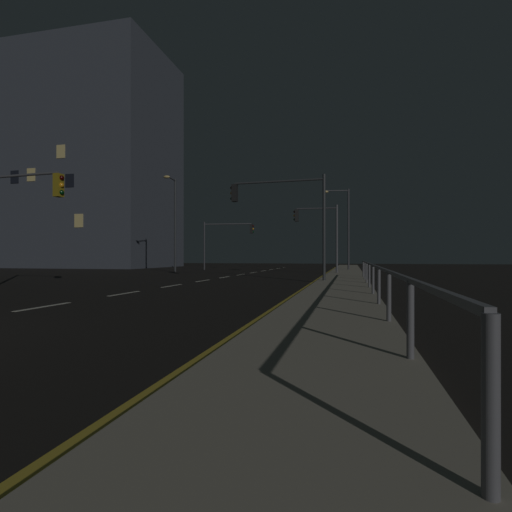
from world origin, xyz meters
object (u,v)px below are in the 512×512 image
(traffic_light_overhead_east, at_px, (227,235))
(street_lamp_mid_block, at_px, (344,221))
(street_lamp_median, at_px, (174,216))
(traffic_light_mid_right, at_px, (282,206))
(building_distant, at_px, (98,162))
(traffic_light_far_left, at_px, (318,225))
(traffic_light_mid_left, at_px, (22,204))

(traffic_light_overhead_east, xyz_separation_m, street_lamp_mid_block, (11.82, -0.23, 1.20))
(traffic_light_overhead_east, bearing_deg, street_lamp_median, -108.50)
(traffic_light_mid_right, distance_m, building_distant, 38.66)
(traffic_light_overhead_east, height_order, traffic_light_far_left, traffic_light_far_left)
(street_lamp_mid_block, xyz_separation_m, building_distant, (-31.29, 6.60, 8.81))
(traffic_light_far_left, xyz_separation_m, building_distant, (-29.43, 14.45, 9.80))
(street_lamp_median, xyz_separation_m, building_distant, (-17.01, 13.73, 8.70))
(traffic_light_mid_right, height_order, traffic_light_overhead_east, traffic_light_mid_right)
(street_lamp_median, bearing_deg, street_lamp_mid_block, 26.54)
(traffic_light_mid_left, height_order, street_lamp_median, street_lamp_median)
(traffic_light_mid_left, distance_m, building_distant, 37.77)
(traffic_light_mid_right, distance_m, traffic_light_mid_left, 12.15)
(traffic_light_overhead_east, height_order, street_lamp_mid_block, street_lamp_mid_block)
(street_lamp_mid_block, distance_m, street_lamp_median, 15.97)
(traffic_light_mid_left, bearing_deg, street_lamp_median, 94.35)
(traffic_light_mid_left, bearing_deg, building_distant, 120.26)
(street_lamp_median, bearing_deg, traffic_light_overhead_east, 71.50)
(traffic_light_far_left, height_order, street_lamp_median, street_lamp_median)
(traffic_light_mid_right, distance_m, traffic_light_overhead_east, 20.21)
(traffic_light_overhead_east, height_order, street_lamp_median, street_lamp_median)
(traffic_light_mid_right, height_order, traffic_light_mid_left, traffic_light_mid_right)
(street_lamp_mid_block, relative_size, street_lamp_median, 0.94)
(traffic_light_mid_right, relative_size, street_lamp_median, 0.68)
(street_lamp_mid_block, relative_size, building_distant, 0.28)
(traffic_light_overhead_east, xyz_separation_m, traffic_light_far_left, (9.95, -8.08, 0.21))
(street_lamp_mid_block, distance_m, building_distant, 33.17)
(traffic_light_mid_right, height_order, building_distant, building_distant)
(street_lamp_median, distance_m, building_distant, 23.53)
(traffic_light_far_left, bearing_deg, street_lamp_mid_block, 76.61)
(traffic_light_overhead_east, distance_m, traffic_light_mid_left, 25.11)
(traffic_light_far_left, xyz_separation_m, street_lamp_mid_block, (1.87, 7.85, 0.99))
(traffic_light_mid_right, bearing_deg, traffic_light_overhead_east, 115.98)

